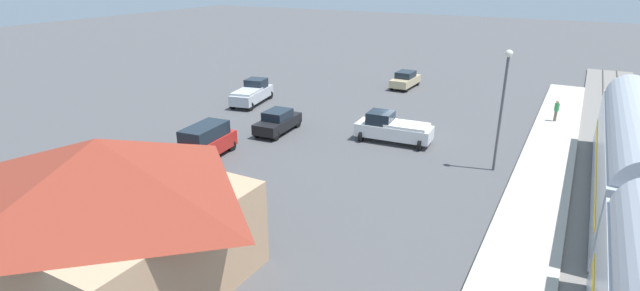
{
  "coord_description": "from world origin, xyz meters",
  "views": [
    {
      "loc": [
        -10.98,
        32.3,
        11.81
      ],
      "look_at": [
        3.08,
        6.84,
        1.0
      ],
      "focal_mm": 26.83,
      "sensor_mm": 36.0,
      "label": 1
    }
  ],
  "objects_px": {
    "station_building": "(108,210)",
    "suv_red": "(204,142)",
    "pickup_silver": "(252,93)",
    "sedan_black": "(278,121)",
    "light_pole_near_platform": "(503,96)",
    "pickup_white": "(392,128)",
    "pedestrian_on_platform": "(557,109)",
    "sedan_tan": "(405,80)"
  },
  "relations": [
    {
      "from": "suv_red",
      "to": "station_building",
      "type": "bearing_deg",
      "value": 116.49
    },
    {
      "from": "pickup_silver",
      "to": "pedestrian_on_platform",
      "type": "bearing_deg",
      "value": -165.33
    },
    {
      "from": "pedestrian_on_platform",
      "to": "sedan_tan",
      "type": "distance_m",
      "value": 16.04
    },
    {
      "from": "pickup_white",
      "to": "pedestrian_on_platform",
      "type": "bearing_deg",
      "value": -134.5
    },
    {
      "from": "sedan_black",
      "to": "pickup_white",
      "type": "xyz_separation_m",
      "value": [
        -8.4,
        -2.21,
        0.15
      ]
    },
    {
      "from": "pickup_silver",
      "to": "suv_red",
      "type": "bearing_deg",
      "value": 113.34
    },
    {
      "from": "pickup_silver",
      "to": "sedan_tan",
      "type": "bearing_deg",
      "value": -128.73
    },
    {
      "from": "sedan_black",
      "to": "pickup_silver",
      "type": "bearing_deg",
      "value": -41.0
    },
    {
      "from": "sedan_black",
      "to": "light_pole_near_platform",
      "type": "xyz_separation_m",
      "value": [
        -15.8,
        -0.38,
        3.84
      ]
    },
    {
      "from": "sedan_black",
      "to": "pickup_white",
      "type": "relative_size",
      "value": 0.83
    },
    {
      "from": "pedestrian_on_platform",
      "to": "pickup_silver",
      "type": "relative_size",
      "value": 0.3
    },
    {
      "from": "pickup_silver",
      "to": "sedan_black",
      "type": "relative_size",
      "value": 1.23
    },
    {
      "from": "pedestrian_on_platform",
      "to": "suv_red",
      "type": "height_order",
      "value": "suv_red"
    },
    {
      "from": "pickup_silver",
      "to": "pickup_white",
      "type": "bearing_deg",
      "value": 166.58
    },
    {
      "from": "pedestrian_on_platform",
      "to": "sedan_black",
      "type": "relative_size",
      "value": 0.37
    },
    {
      "from": "pickup_silver",
      "to": "light_pole_near_platform",
      "type": "height_order",
      "value": "light_pole_near_platform"
    },
    {
      "from": "pedestrian_on_platform",
      "to": "suv_red",
      "type": "xyz_separation_m",
      "value": [
        19.63,
        19.09,
        -0.13
      ]
    },
    {
      "from": "light_pole_near_platform",
      "to": "sedan_black",
      "type": "bearing_deg",
      "value": 1.38
    },
    {
      "from": "station_building",
      "to": "pedestrian_on_platform",
      "type": "height_order",
      "value": "station_building"
    },
    {
      "from": "suv_red",
      "to": "light_pole_near_platform",
      "type": "height_order",
      "value": "light_pole_near_platform"
    },
    {
      "from": "suv_red",
      "to": "sedan_black",
      "type": "bearing_deg",
      "value": -100.61
    },
    {
      "from": "sedan_tan",
      "to": "pickup_white",
      "type": "distance_m",
      "value": 17.09
    },
    {
      "from": "station_building",
      "to": "suv_red",
      "type": "height_order",
      "value": "station_building"
    },
    {
      "from": "sedan_tan",
      "to": "suv_red",
      "type": "relative_size",
      "value": 0.89
    },
    {
      "from": "sedan_tan",
      "to": "pickup_silver",
      "type": "xyz_separation_m",
      "value": [
        10.27,
        12.81,
        0.15
      ]
    },
    {
      "from": "pickup_silver",
      "to": "sedan_black",
      "type": "distance_m",
      "value": 8.84
    },
    {
      "from": "pickup_white",
      "to": "light_pole_near_platform",
      "type": "xyz_separation_m",
      "value": [
        -7.41,
        1.82,
        3.69
      ]
    },
    {
      "from": "sedan_tan",
      "to": "pickup_white",
      "type": "bearing_deg",
      "value": 106.29
    },
    {
      "from": "sedan_tan",
      "to": "pickup_white",
      "type": "relative_size",
      "value": 0.82
    },
    {
      "from": "station_building",
      "to": "pickup_silver",
      "type": "height_order",
      "value": "station_building"
    },
    {
      "from": "sedan_tan",
      "to": "light_pole_near_platform",
      "type": "distance_m",
      "value": 22.27
    },
    {
      "from": "pickup_silver",
      "to": "light_pole_near_platform",
      "type": "relative_size",
      "value": 0.76
    },
    {
      "from": "station_building",
      "to": "suv_red",
      "type": "relative_size",
      "value": 1.95
    },
    {
      "from": "suv_red",
      "to": "light_pole_near_platform",
      "type": "xyz_separation_m",
      "value": [
        -17.06,
        -7.12,
        3.57
      ]
    },
    {
      "from": "station_building",
      "to": "pickup_white",
      "type": "bearing_deg",
      "value": -100.38
    },
    {
      "from": "suv_red",
      "to": "sedan_black",
      "type": "xyz_separation_m",
      "value": [
        -1.26,
        -6.74,
        -0.27
      ]
    },
    {
      "from": "suv_red",
      "to": "pickup_white",
      "type": "distance_m",
      "value": 13.16
    },
    {
      "from": "suv_red",
      "to": "pickup_white",
      "type": "relative_size",
      "value": 0.92
    },
    {
      "from": "pedestrian_on_platform",
      "to": "pickup_silver",
      "type": "xyz_separation_m",
      "value": [
        25.04,
        6.56,
        -0.25
      ]
    },
    {
      "from": "sedan_tan",
      "to": "light_pole_near_platform",
      "type": "height_order",
      "value": "light_pole_near_platform"
    },
    {
      "from": "station_building",
      "to": "sedan_black",
      "type": "relative_size",
      "value": 2.15
    },
    {
      "from": "station_building",
      "to": "pickup_silver",
      "type": "relative_size",
      "value": 1.74
    }
  ]
}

